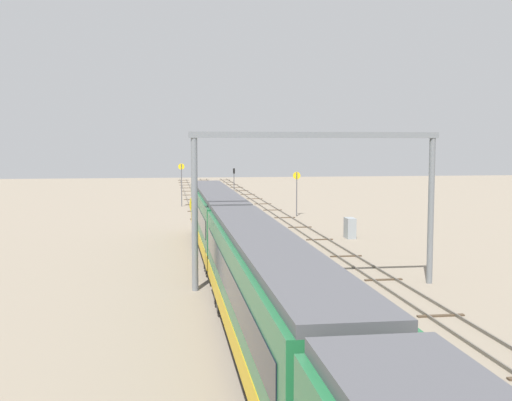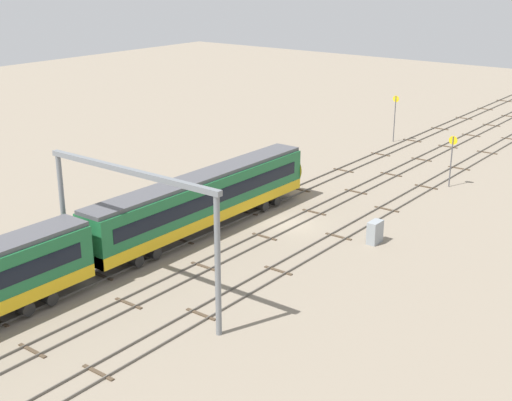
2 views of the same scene
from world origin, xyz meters
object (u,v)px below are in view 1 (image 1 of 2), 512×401
(speed_sign_mid_trackside, at_px, (297,188))
(signal_light_trackside_departure, at_px, (234,177))
(speed_sign_near_foreground, at_px, (181,180))
(overhead_gantry, at_px, (316,176))
(relay_cabinet, at_px, (350,228))

(speed_sign_mid_trackside, bearing_deg, signal_light_trackside_departure, 5.49)
(speed_sign_near_foreground, distance_m, signal_light_trackside_departure, 24.97)
(speed_sign_mid_trackside, xyz_separation_m, signal_light_trackside_departure, (36.54, 3.51, -0.56))
(speed_sign_near_foreground, relative_size, speed_sign_mid_trackside, 1.11)
(speed_sign_mid_trackside, bearing_deg, speed_sign_near_foreground, 44.03)
(overhead_gantry, bearing_deg, speed_sign_mid_trackside, -9.85)
(speed_sign_near_foreground, distance_m, speed_sign_mid_trackside, 18.75)
(signal_light_trackside_departure, bearing_deg, overhead_gantry, 177.80)
(speed_sign_mid_trackside, distance_m, signal_light_trackside_departure, 36.72)
(overhead_gantry, distance_m, speed_sign_near_foreground, 50.40)
(overhead_gantry, height_order, speed_sign_near_foreground, overhead_gantry)
(signal_light_trackside_departure, xyz_separation_m, relay_cabinet, (-54.31, -4.75, -1.85))
(speed_sign_near_foreground, height_order, signal_light_trackside_departure, speed_sign_near_foreground)
(speed_sign_near_foreground, xyz_separation_m, relay_cabinet, (-31.24, -14.27, -2.68))
(overhead_gantry, bearing_deg, speed_sign_near_foreground, 7.67)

